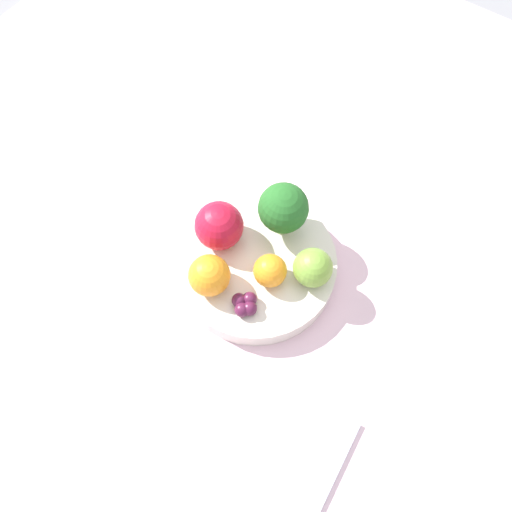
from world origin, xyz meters
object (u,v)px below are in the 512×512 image
object	(u,v)px
broccoli	(286,210)
napkin	(288,455)
orange_back	(209,275)
orange_front	(270,271)
bowl	(256,265)
apple_red	(313,268)
grape_cluster	(245,304)
apple_green	(217,229)

from	to	relation	value
broccoli	napkin	xyz separation A→B (m)	(-0.21, -0.15, -0.07)
orange_back	napkin	bearing A→B (deg)	-119.91
broccoli	orange_front	world-z (taller)	broccoli
napkin	bowl	bearing A→B (deg)	43.95
apple_red	orange_front	xyz separation A→B (m)	(-0.03, 0.04, -0.00)
bowl	napkin	xyz separation A→B (m)	(-0.15, -0.15, -0.01)
orange_back	grape_cluster	distance (m)	0.05
bowl	napkin	size ratio (longest dim) A/B	1.37
napkin	grape_cluster	bearing A→B (deg)	51.54
orange_front	napkin	size ratio (longest dim) A/B	0.27
bowl	apple_red	bearing A→B (deg)	-72.97
napkin	orange_front	bearing A→B (deg)	40.33
bowl	orange_back	size ratio (longest dim) A/B	4.04
orange_front	orange_back	size ratio (longest dim) A/B	0.81
bowl	apple_red	size ratio (longest dim) A/B	4.24
orange_back	apple_red	bearing A→B (deg)	-50.02
bowl	broccoli	distance (m)	0.08
bowl	orange_back	bearing A→B (deg)	155.66
grape_cluster	apple_red	bearing A→B (deg)	-28.12
bowl	apple_green	world-z (taller)	apple_green
bowl	orange_front	xyz separation A→B (m)	(-0.01, -0.03, 0.03)
broccoli	apple_red	bearing A→B (deg)	-120.04
apple_red	apple_green	xyz separation A→B (m)	(-0.02, 0.12, 0.01)
orange_back	broccoli	bearing A→B (deg)	-14.65
apple_green	grape_cluster	bearing A→B (deg)	-123.78
apple_red	grape_cluster	distance (m)	0.09
orange_front	napkin	xyz separation A→B (m)	(-0.14, -0.12, -0.05)
apple_red	apple_green	world-z (taller)	apple_green
orange_front	grape_cluster	distance (m)	0.05
apple_green	orange_back	distance (m)	0.06
bowl	orange_front	size ratio (longest dim) A/B	4.99
bowl	grape_cluster	distance (m)	0.06
apple_green	apple_red	bearing A→B (deg)	-78.24
orange_front	broccoli	bearing A→B (deg)	19.18
apple_red	bowl	bearing A→B (deg)	107.03
orange_front	grape_cluster	xyz separation A→B (m)	(-0.05, 0.00, -0.01)
apple_red	grape_cluster	size ratio (longest dim) A/B	1.41
bowl	napkin	distance (m)	0.21
napkin	apple_red	bearing A→B (deg)	26.10
orange_front	orange_back	world-z (taller)	orange_back
apple_green	napkin	bearing A→B (deg)	-126.76
napkin	apple_green	bearing A→B (deg)	53.24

